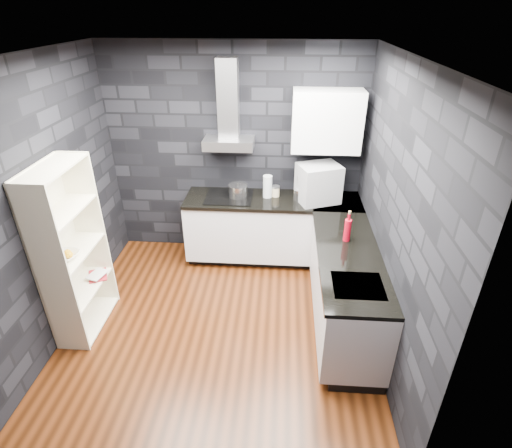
# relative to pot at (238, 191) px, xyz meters

# --- Properties ---
(ground) EXTENTS (3.20, 3.20, 0.00)m
(ground) POSITION_rel_pot_xyz_m (-0.06, -1.32, -0.98)
(ground) COLOR #481F0B
(ceiling) EXTENTS (3.20, 3.20, 0.00)m
(ceiling) POSITION_rel_pot_xyz_m (-0.06, -1.32, 1.72)
(ceiling) COLOR silver
(wall_back) EXTENTS (3.20, 0.05, 2.70)m
(wall_back) POSITION_rel_pot_xyz_m (-0.06, 0.31, 0.37)
(wall_back) COLOR black
(wall_back) RESTS_ON ground
(wall_front) EXTENTS (3.20, 0.05, 2.70)m
(wall_front) POSITION_rel_pot_xyz_m (-0.06, -2.94, 0.37)
(wall_front) COLOR black
(wall_front) RESTS_ON ground
(wall_left) EXTENTS (0.05, 3.20, 2.70)m
(wall_left) POSITION_rel_pot_xyz_m (-1.69, -1.32, 0.37)
(wall_left) COLOR black
(wall_left) RESTS_ON ground
(wall_right) EXTENTS (0.05, 3.20, 2.70)m
(wall_right) POSITION_rel_pot_xyz_m (1.56, -1.32, 0.37)
(wall_right) COLOR black
(wall_right) RESTS_ON ground
(toekick_back) EXTENTS (2.18, 0.50, 0.10)m
(toekick_back) POSITION_rel_pot_xyz_m (0.44, 0.02, -0.93)
(toekick_back) COLOR black
(toekick_back) RESTS_ON ground
(toekick_right) EXTENTS (0.50, 1.78, 0.10)m
(toekick_right) POSITION_rel_pot_xyz_m (1.28, -1.22, -0.93)
(toekick_right) COLOR black
(toekick_right) RESTS_ON ground
(counter_back_cab) EXTENTS (2.20, 0.60, 0.76)m
(counter_back_cab) POSITION_rel_pot_xyz_m (0.44, -0.02, -0.50)
(counter_back_cab) COLOR silver
(counter_back_cab) RESTS_ON ground
(counter_right_cab) EXTENTS (0.60, 1.80, 0.76)m
(counter_right_cab) POSITION_rel_pot_xyz_m (1.24, -1.22, -0.50)
(counter_right_cab) COLOR silver
(counter_right_cab) RESTS_ON ground
(counter_back_top) EXTENTS (2.20, 0.62, 0.04)m
(counter_back_top) POSITION_rel_pot_xyz_m (0.44, -0.03, -0.10)
(counter_back_top) COLOR black
(counter_back_top) RESTS_ON counter_back_cab
(counter_right_top) EXTENTS (0.62, 1.80, 0.04)m
(counter_right_top) POSITION_rel_pot_xyz_m (1.23, -1.22, -0.10)
(counter_right_top) COLOR black
(counter_right_top) RESTS_ON counter_right_cab
(counter_corner_top) EXTENTS (0.62, 0.62, 0.04)m
(counter_corner_top) POSITION_rel_pot_xyz_m (1.24, -0.02, -0.10)
(counter_corner_top) COLOR black
(counter_corner_top) RESTS_ON counter_right_cab
(hood_body) EXTENTS (0.60, 0.34, 0.12)m
(hood_body) POSITION_rel_pot_xyz_m (-0.11, 0.11, 0.58)
(hood_body) COLOR #A2A2A6
(hood_body) RESTS_ON wall_back
(hood_chimney) EXTENTS (0.24, 0.20, 0.90)m
(hood_chimney) POSITION_rel_pot_xyz_m (-0.11, 0.18, 1.09)
(hood_chimney) COLOR #A2A2A6
(hood_chimney) RESTS_ON hood_body
(upper_cabinet) EXTENTS (0.80, 0.35, 0.70)m
(upper_cabinet) POSITION_rel_pot_xyz_m (1.04, 0.11, 0.87)
(upper_cabinet) COLOR white
(upper_cabinet) RESTS_ON wall_back
(cooktop) EXTENTS (0.58, 0.50, 0.01)m
(cooktop) POSITION_rel_pot_xyz_m (-0.11, -0.02, -0.07)
(cooktop) COLOR black
(cooktop) RESTS_ON counter_back_top
(sink_rim) EXTENTS (0.44, 0.40, 0.01)m
(sink_rim) POSITION_rel_pot_xyz_m (1.24, -1.72, -0.09)
(sink_rim) COLOR #A2A2A6
(sink_rim) RESTS_ON counter_right_top
(pot) EXTENTS (0.27, 0.27, 0.14)m
(pot) POSITION_rel_pot_xyz_m (0.00, 0.00, 0.00)
(pot) COLOR silver
(pot) RESTS_ON cooktop
(glass_vase) EXTENTS (0.15, 0.15, 0.28)m
(glass_vase) POSITION_rel_pot_xyz_m (0.37, 0.03, 0.06)
(glass_vase) COLOR silver
(glass_vase) RESTS_ON counter_back_top
(storage_jar) EXTENTS (0.11, 0.11, 0.12)m
(storage_jar) POSITION_rel_pot_xyz_m (0.47, 0.06, -0.02)
(storage_jar) COLOR tan
(storage_jar) RESTS_ON counter_back_top
(utensil_crock) EXTENTS (0.13, 0.13, 0.14)m
(utensil_crock) POSITION_rel_pot_xyz_m (0.75, -0.04, -0.01)
(utensil_crock) COLOR silver
(utensil_crock) RESTS_ON counter_back_top
(appliance_garage) EXTENTS (0.58, 0.52, 0.48)m
(appliance_garage) POSITION_rel_pot_xyz_m (0.99, -0.04, 0.14)
(appliance_garage) COLOR #9FA0A5
(appliance_garage) RESTS_ON counter_back_top
(red_bottle) EXTENTS (0.08, 0.08, 0.24)m
(red_bottle) POSITION_rel_pot_xyz_m (1.23, -0.97, 0.04)
(red_bottle) COLOR #9D0517
(red_bottle) RESTS_ON counter_right_top
(bookshelf) EXTENTS (0.39, 0.82, 1.80)m
(bookshelf) POSITION_rel_pot_xyz_m (-1.48, -1.39, -0.08)
(bookshelf) COLOR #F0E9C8
(bookshelf) RESTS_ON ground
(fruit_bowl) EXTENTS (0.26, 0.26, 0.06)m
(fruit_bowl) POSITION_rel_pot_xyz_m (-1.48, -1.50, -0.04)
(fruit_bowl) COLOR white
(fruit_bowl) RESTS_ON bookshelf
(book_red) EXTENTS (0.18, 0.10, 0.25)m
(book_red) POSITION_rel_pot_xyz_m (-1.49, -1.21, -0.41)
(book_red) COLOR maroon
(book_red) RESTS_ON bookshelf
(book_second) EXTENTS (0.15, 0.06, 0.21)m
(book_second) POSITION_rel_pot_xyz_m (-1.47, -1.18, -0.39)
(book_second) COLOR #B2B2B2
(book_second) RESTS_ON bookshelf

